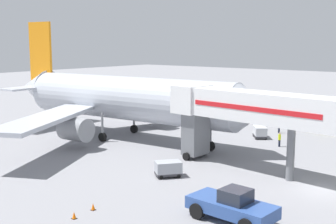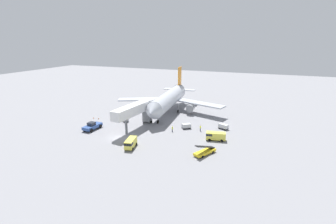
{
  "view_description": "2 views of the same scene",
  "coord_description": "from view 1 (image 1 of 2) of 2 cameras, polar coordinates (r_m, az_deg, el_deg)",
  "views": [
    {
      "loc": [
        -35.06,
        -11.83,
        11.91
      ],
      "look_at": [
        4.88,
        19.92,
        3.95
      ],
      "focal_mm": 47.73,
      "sensor_mm": 36.0,
      "label": 1
    },
    {
      "loc": [
        35.28,
        -52.36,
        25.29
      ],
      "look_at": [
        7.39,
        18.71,
        2.79
      ],
      "focal_mm": 26.36,
      "sensor_mm": 36.0,
      "label": 2
    }
  ],
  "objects": [
    {
      "name": "ground_plane",
      "position": [
        38.87,
        19.12,
        -9.48
      ],
      "size": [
        300.0,
        300.0,
        0.0
      ],
      "primitive_type": "plane",
      "color": "gray"
    },
    {
      "name": "airplane_at_gate",
      "position": [
        55.99,
        -5.92,
        1.75
      ],
      "size": [
        39.66,
        38.35,
        14.76
      ],
      "color": "#B7BCC6",
      "rests_on": "ground"
    },
    {
      "name": "jet_bridge",
      "position": [
        42.38,
        9.3,
        0.3
      ],
      "size": [
        5.05,
        17.84,
        7.56
      ],
      "color": "silver",
      "rests_on": "ground"
    },
    {
      "name": "pushback_tug",
      "position": [
        30.86,
        8.2,
        -11.78
      ],
      "size": [
        3.17,
        6.17,
        2.3
      ],
      "color": "#2D4C8E",
      "rests_on": "ground"
    },
    {
      "name": "service_van_near_right",
      "position": [
        63.97,
        20.09,
        -1.29
      ],
      "size": [
        5.28,
        2.82,
        2.14
      ],
      "color": "#E5DB4C",
      "rests_on": "ground"
    },
    {
      "name": "baggage_cart_far_right",
      "position": [
        68.01,
        12.89,
        -0.74
      ],
      "size": [
        3.1,
        2.44,
        1.49
      ],
      "color": "#38383D",
      "rests_on": "ground"
    },
    {
      "name": "baggage_cart_near_center",
      "position": [
        57.4,
        11.65,
        -2.47
      ],
      "size": [
        2.86,
        2.64,
        1.45
      ],
      "color": "#38383D",
      "rests_on": "ground"
    },
    {
      "name": "baggage_cart_mid_center",
      "position": [
        40.25,
        0.02,
        -7.18
      ],
      "size": [
        2.69,
        2.54,
        1.39
      ],
      "color": "#38383D",
      "rests_on": "ground"
    },
    {
      "name": "ground_crew_worker_foreground",
      "position": [
        61.02,
        14.0,
        -1.76
      ],
      "size": [
        0.48,
        0.48,
        1.77
      ],
      "color": "#1E2333",
      "rests_on": "ground"
    },
    {
      "name": "ground_crew_worker_midground",
      "position": [
        53.12,
        14.05,
        -3.38
      ],
      "size": [
        0.34,
        0.34,
        1.67
      ],
      "color": "#1E2333",
      "rests_on": "ground"
    },
    {
      "name": "safety_cone_alpha",
      "position": [
        33.16,
        -9.55,
        -11.85
      ],
      "size": [
        0.33,
        0.33,
        0.51
      ],
      "color": "black",
      "rests_on": "ground"
    },
    {
      "name": "safety_cone_bravo",
      "position": [
        31.89,
        -11.91,
        -12.78
      ],
      "size": [
        0.33,
        0.33,
        0.51
      ],
      "color": "black",
      "rests_on": "ground"
    }
  ]
}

